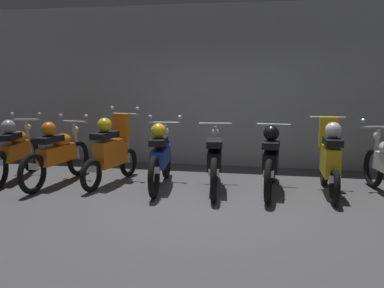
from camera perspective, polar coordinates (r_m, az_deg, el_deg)
The scene contains 9 objects.
ground_plane at distance 6.15m, azimuth 1.97°, elevation -8.05°, with size 80.00×80.00×0.00m, color #4C4C4F.
back_wall at distance 8.71m, azimuth 5.00°, elevation 7.73°, with size 16.00×0.30×3.23m, color #9EA0A3.
motorbike_slot_0 at distance 8.12m, azimuth -22.69°, elevation -0.75°, with size 0.58×1.94×1.15m.
motorbike_slot_1 at distance 7.52m, azimuth -17.69°, elevation -1.20°, with size 0.59×1.95×1.15m.
motorbike_slot_2 at distance 7.32m, azimuth -10.77°, elevation -0.88°, with size 0.59×1.67×1.29m.
motorbike_slot_3 at distance 6.97m, azimuth -4.24°, elevation -1.58°, with size 0.59×1.95×1.15m.
motorbike_slot_4 at distance 6.83m, azimuth 3.06°, elevation -2.11°, with size 0.56×1.95×1.03m.
motorbike_slot_5 at distance 6.79m, azimuth 10.59°, elevation -2.01°, with size 0.56×1.95×1.08m.
motorbike_slot_6 at distance 6.87m, azimuth 18.05°, elevation -1.83°, with size 0.56×1.68×1.18m.
Camera 1 is at (0.92, -5.81, 1.81)m, focal length 39.65 mm.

